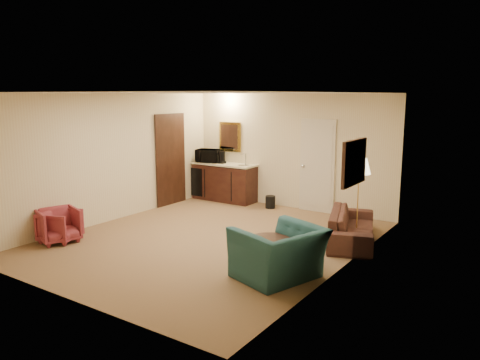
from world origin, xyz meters
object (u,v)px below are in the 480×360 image
object	(u,v)px
coffee_table	(279,256)
wetbar_cabinet	(224,182)
sofa	(352,221)
rose_chair_far	(58,223)
microwave	(209,154)
coffee_maker	(222,157)
teal_armchair	(279,244)
floor_lamp	(358,200)
waste_bin	(270,202)
rose_chair_near	(60,224)

from	to	relation	value
coffee_table	wetbar_cabinet	bearing A→B (deg)	135.25
sofa	rose_chair_far	world-z (taller)	sofa
wetbar_cabinet	sofa	xyz separation A→B (m)	(3.80, -1.42, -0.09)
microwave	coffee_maker	bearing A→B (deg)	-11.59
coffee_maker	coffee_table	bearing A→B (deg)	-47.61
coffee_table	coffee_maker	bearing A→B (deg)	135.89
rose_chair_far	coffee_maker	bearing A→B (deg)	12.79
wetbar_cabinet	teal_armchair	size ratio (longest dim) A/B	1.44
microwave	coffee_maker	distance (m)	0.40
floor_lamp	waste_bin	world-z (taller)	floor_lamp
coffee_table	sofa	bearing A→B (deg)	80.07
rose_chair_far	floor_lamp	size ratio (longest dim) A/B	0.45
teal_armchair	sofa	bearing A→B (deg)	-168.07
rose_chair_near	coffee_table	world-z (taller)	rose_chair_near
rose_chair_far	microwave	size ratio (longest dim) A/B	1.14
sofa	teal_armchair	size ratio (longest dim) A/B	1.66
wetbar_cabinet	sofa	world-z (taller)	wetbar_cabinet
wetbar_cabinet	rose_chair_near	bearing A→B (deg)	-96.66
rose_chair_far	microwave	bearing A→B (deg)	18.04
sofa	coffee_table	size ratio (longest dim) A/B	2.14
microwave	teal_armchair	bearing A→B (deg)	-55.65
rose_chair_far	wetbar_cabinet	bearing A→B (deg)	12.25
rose_chair_far	microwave	world-z (taller)	microwave
floor_lamp	waste_bin	xyz separation A→B (m)	(-2.50, 1.25, -0.60)
rose_chair_near	teal_armchair	bearing A→B (deg)	-101.60
waste_bin	rose_chair_near	bearing A→B (deg)	-113.70
teal_armchair	rose_chair_near	size ratio (longest dim) A/B	1.85
wetbar_cabinet	rose_chair_far	size ratio (longest dim) A/B	2.47
wetbar_cabinet	rose_chair_far	world-z (taller)	wetbar_cabinet
coffee_maker	sofa	bearing A→B (deg)	-23.34
rose_chair_far	rose_chair_near	bearing A→B (deg)	18.86
floor_lamp	microwave	distance (m)	4.49
coffee_table	waste_bin	bearing A→B (deg)	122.08
teal_armchair	microwave	bearing A→B (deg)	-113.42
wetbar_cabinet	waste_bin	distance (m)	1.39
rose_chair_near	microwave	bearing A→B (deg)	-21.74
coffee_table	coffee_maker	xyz separation A→B (m)	(-3.49, 3.39, 0.81)
coffee_table	floor_lamp	distance (m)	2.19
wetbar_cabinet	rose_chair_near	distance (m)	4.32
floor_lamp	coffee_maker	xyz separation A→B (m)	(-3.89, 1.29, 0.32)
rose_chair_near	microwave	xyz separation A→B (m)	(0.06, 4.24, 0.81)
rose_chair_near	coffee_maker	world-z (taller)	coffee_maker
floor_lamp	microwave	size ratio (longest dim) A/B	2.57
coffee_maker	microwave	bearing A→B (deg)	178.72
wetbar_cabinet	microwave	xyz separation A→B (m)	(-0.44, -0.05, 0.66)
floor_lamp	rose_chair_near	bearing A→B (deg)	-145.73
coffee_maker	rose_chair_near	bearing A→B (deg)	-99.62
wetbar_cabinet	coffee_maker	distance (m)	0.61
rose_chair_near	coffee_maker	distance (m)	4.34
sofa	coffee_table	bearing A→B (deg)	151.45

